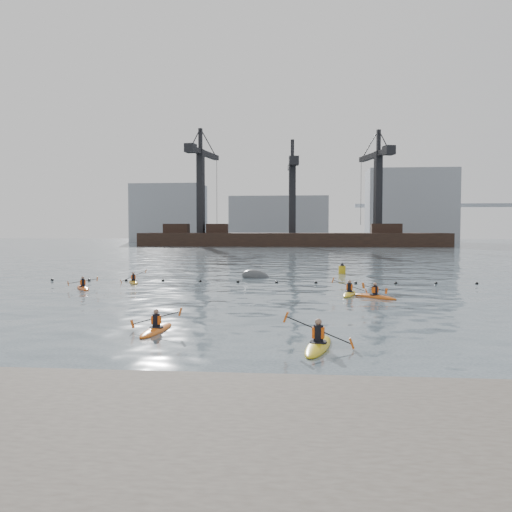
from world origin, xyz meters
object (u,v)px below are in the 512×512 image
Objects in this scene: kayaker_4 at (375,296)px; mooring_buoy at (256,277)px; kayaker_1 at (318,345)px; kayaker_0 at (156,329)px; kayaker_2 at (83,287)px; kayaker_3 at (349,293)px; kayaker_5 at (133,282)px; nav_buoy at (342,270)px.

mooring_buoy is at bearing -98.87° from kayaker_4.
kayaker_4 is (3.72, 14.10, -0.01)m from kayaker_1.
kayaker_4 is 15.26m from mooring_buoy.
kayaker_0 is 6.90m from kayaker_1.
mooring_buoy is (11.13, 9.73, -0.09)m from kayaker_2.
kayaker_2 is 19.72m from kayaker_4.
kayaker_3 reaches higher than kayaker_4.
kayaker_1 is 15.61m from kayaker_3.
kayaker_4 is (19.49, -3.04, 0.01)m from kayaker_2.
kayaker_2 is 4.84m from kayaker_5.
kayaker_0 is 1.11× the size of kayaker_5.
nav_buoy is at bearing 8.14° from kayaker_5.
kayaker_1 reaches higher than kayaker_0.
mooring_buoy is (-4.64, 26.87, -0.11)m from kayaker_1.
kayaker_4 is (1.41, -1.33, -0.00)m from kayaker_3.
kayaker_3 reaches higher than mooring_buoy.
kayaker_1 is 1.47× the size of mooring_buoy.
nav_buoy is at bearing 77.26° from kayaker_0.
kayaker_4 reaches higher than kayaker_2.
kayaker_2 is at bearing -50.96° from kayaker_4.
kayaker_5 is 10.46m from mooring_buoy.
kayaker_4 is 1.13× the size of mooring_buoy.
kayaker_2 is at bearing -140.36° from kayaker_5.
kayaker_4 is at bearing -31.06° from kayaker_3.
kayaker_4 is at bearing -41.34° from kayaker_2.
kayaker_0 is 2.73× the size of nav_buoy.
nav_buoy is (0.62, 16.25, 0.26)m from kayaker_3.
kayaker_3 is (8.76, 13.01, 0.00)m from kayaker_0.
kayaker_5 is (-17.31, 7.36, -0.01)m from kayaker_4.
mooring_buoy is at bearing 90.78° from kayaker_0.
kayaker_0 reaches higher than mooring_buoy.
kayaker_3 is 17.00m from kayaker_5.
mooring_buoy is 2.11× the size of nav_buoy.
kayaker_0 is 15.69m from kayaker_3.
kayaker_1 is at bearing 33.13° from kayaker_4.
mooring_buoy is at bearing -147.52° from nav_buoy.
kayaker_5 is (2.18, 4.32, -0.00)m from kayaker_2.
kayaker_1 is at bearing -86.23° from kayaker_3.
kayaker_1 is at bearing -15.53° from kayaker_0.
kayaker_1 reaches higher than kayaker_3.
nav_buoy is at bearing 100.10° from kayaker_3.
kayaker_1 is 25.40m from kayaker_5.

